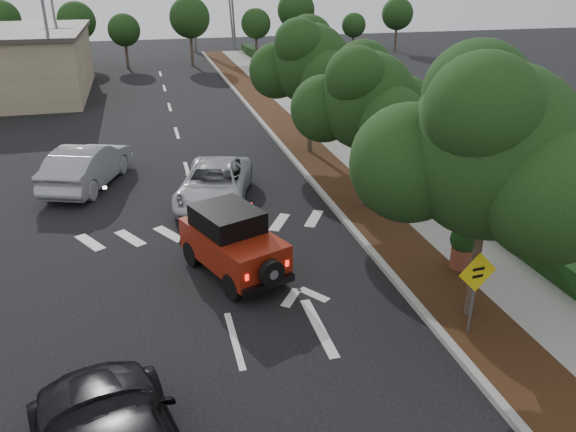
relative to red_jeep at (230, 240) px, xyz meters
name	(u,v)px	position (x,y,z in m)	size (l,w,h in m)	color
ground	(234,340)	(-0.44, -3.18, -0.94)	(120.00, 120.00, 0.00)	black
curb	(294,160)	(4.16, 8.82, -0.86)	(0.20, 70.00, 0.15)	#9E9B93
planting_strip	(316,159)	(5.16, 8.82, -0.88)	(1.80, 70.00, 0.12)	black
sidewalk	(357,155)	(7.06, 8.82, -0.88)	(2.00, 70.00, 0.12)	gray
hedge	(386,146)	(8.46, 8.82, -0.54)	(0.80, 70.00, 0.80)	black
transmission_tower	(215,51)	(5.56, 44.82, -0.94)	(7.00, 4.00, 28.00)	slate
street_tree_near	(467,317)	(5.16, -3.68, -0.94)	(3.80, 3.80, 5.92)	black
street_tree_mid	(361,207)	(5.16, 3.32, -0.94)	(3.20, 3.20, 5.32)	black
street_tree_far	(309,153)	(5.16, 9.82, -0.94)	(3.40, 3.40, 5.62)	black
light_pole_a	(60,106)	(-6.94, 22.82, -0.94)	(2.00, 0.22, 9.00)	slate
light_pole_b	(63,74)	(-7.94, 34.82, -0.94)	(2.00, 0.22, 9.00)	slate
red_jeep	(230,240)	(0.00, 0.00, 0.00)	(2.71, 3.78, 1.85)	black
silver_suv_ahead	(215,184)	(0.25, 5.12, -0.24)	(2.31, 5.01, 1.39)	#AEB0B6
silver_sedan_oncoming	(87,165)	(-4.24, 8.02, -0.12)	(1.73, 4.96, 1.63)	#94969B
speed_hump_sign	(476,282)	(4.77, -4.36, 0.48)	(0.96, 0.12, 2.05)	slate
terracotta_planter	(463,243)	(6.16, -1.60, -0.06)	(0.75, 0.75, 1.30)	brown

